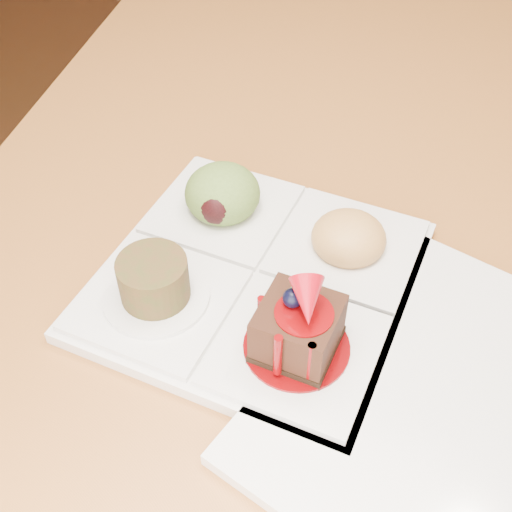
# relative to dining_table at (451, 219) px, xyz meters

# --- Properties ---
(ground) EXTENTS (6.00, 6.00, 0.00)m
(ground) POSITION_rel_dining_table_xyz_m (0.00, 0.00, -0.68)
(ground) COLOR #552C18
(dining_table) EXTENTS (1.00, 1.80, 0.75)m
(dining_table) POSITION_rel_dining_table_xyz_m (0.00, 0.00, 0.00)
(dining_table) COLOR #A35C2A
(dining_table) RESTS_ON ground
(sampler_plate) EXTENTS (0.30, 0.30, 0.10)m
(sampler_plate) POSITION_rel_dining_table_xyz_m (-0.18, -0.20, 0.09)
(sampler_plate) COLOR silver
(sampler_plate) RESTS_ON dining_table
(second_plate) EXTENTS (0.38, 0.38, 0.01)m
(second_plate) POSITION_rel_dining_table_xyz_m (0.01, -0.30, 0.07)
(second_plate) COLOR silver
(second_plate) RESTS_ON dining_table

